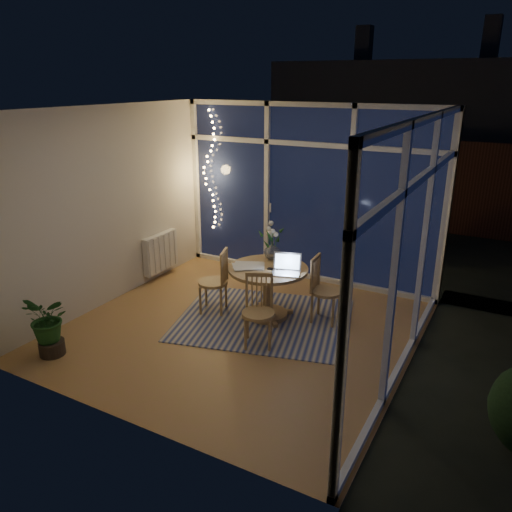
{
  "coord_description": "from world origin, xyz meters",
  "views": [
    {
      "loc": [
        2.8,
        -4.7,
        2.9
      ],
      "look_at": [
        0.08,
        0.25,
        0.89
      ],
      "focal_mm": 35.0,
      "sensor_mm": 36.0,
      "label": 1
    }
  ],
  "objects_px": {
    "chair_right": "(326,290)",
    "potted_plant": "(48,324)",
    "chair_left": "(213,281)",
    "chair_front": "(258,312)",
    "laptop": "(286,264)",
    "flower_vase": "(272,251)",
    "dining_table": "(268,293)"
  },
  "relations": [
    {
      "from": "chair_front",
      "to": "potted_plant",
      "type": "relative_size",
      "value": 1.12
    },
    {
      "from": "chair_left",
      "to": "chair_front",
      "type": "distance_m",
      "value": 1.06
    },
    {
      "from": "dining_table",
      "to": "flower_vase",
      "type": "bearing_deg",
      "value": 108.52
    },
    {
      "from": "dining_table",
      "to": "potted_plant",
      "type": "distance_m",
      "value": 2.59
    },
    {
      "from": "laptop",
      "to": "potted_plant",
      "type": "relative_size",
      "value": 0.45
    },
    {
      "from": "chair_left",
      "to": "potted_plant",
      "type": "distance_m",
      "value": 2.03
    },
    {
      "from": "dining_table",
      "to": "laptop",
      "type": "distance_m",
      "value": 0.55
    },
    {
      "from": "chair_front",
      "to": "potted_plant",
      "type": "xyz_separation_m",
      "value": [
        -1.91,
        -1.28,
        -0.05
      ]
    },
    {
      "from": "chair_left",
      "to": "flower_vase",
      "type": "bearing_deg",
      "value": 112.53
    },
    {
      "from": "dining_table",
      "to": "potted_plant",
      "type": "relative_size",
      "value": 1.32
    },
    {
      "from": "chair_right",
      "to": "potted_plant",
      "type": "relative_size",
      "value": 1.14
    },
    {
      "from": "chair_right",
      "to": "flower_vase",
      "type": "bearing_deg",
      "value": 80.66
    },
    {
      "from": "dining_table",
      "to": "flower_vase",
      "type": "distance_m",
      "value": 0.56
    },
    {
      "from": "dining_table",
      "to": "chair_left",
      "type": "bearing_deg",
      "value": -164.45
    },
    {
      "from": "chair_left",
      "to": "chair_front",
      "type": "height_order",
      "value": "chair_left"
    },
    {
      "from": "chair_front",
      "to": "flower_vase",
      "type": "bearing_deg",
      "value": 83.71
    },
    {
      "from": "chair_right",
      "to": "laptop",
      "type": "distance_m",
      "value": 0.64
    },
    {
      "from": "dining_table",
      "to": "flower_vase",
      "type": "height_order",
      "value": "flower_vase"
    },
    {
      "from": "chair_front",
      "to": "laptop",
      "type": "relative_size",
      "value": 2.51
    },
    {
      "from": "laptop",
      "to": "potted_plant",
      "type": "bearing_deg",
      "value": -153.21
    },
    {
      "from": "chair_front",
      "to": "potted_plant",
      "type": "height_order",
      "value": "chair_front"
    },
    {
      "from": "flower_vase",
      "to": "potted_plant",
      "type": "distance_m",
      "value": 2.81
    },
    {
      "from": "chair_front",
      "to": "flower_vase",
      "type": "relative_size",
      "value": 4.05
    },
    {
      "from": "chair_right",
      "to": "laptop",
      "type": "height_order",
      "value": "laptop"
    },
    {
      "from": "dining_table",
      "to": "chair_left",
      "type": "distance_m",
      "value": 0.74
    },
    {
      "from": "flower_vase",
      "to": "dining_table",
      "type": "bearing_deg",
      "value": -71.48
    },
    {
      "from": "chair_left",
      "to": "laptop",
      "type": "relative_size",
      "value": 2.56
    },
    {
      "from": "chair_front",
      "to": "laptop",
      "type": "distance_m",
      "value": 0.72
    },
    {
      "from": "chair_left",
      "to": "flower_vase",
      "type": "distance_m",
      "value": 0.86
    },
    {
      "from": "chair_right",
      "to": "chair_left",
      "type": "bearing_deg",
      "value": 103.97
    },
    {
      "from": "dining_table",
      "to": "laptop",
      "type": "bearing_deg",
      "value": -16.75
    },
    {
      "from": "chair_left",
      "to": "chair_right",
      "type": "bearing_deg",
      "value": 88.79
    }
  ]
}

